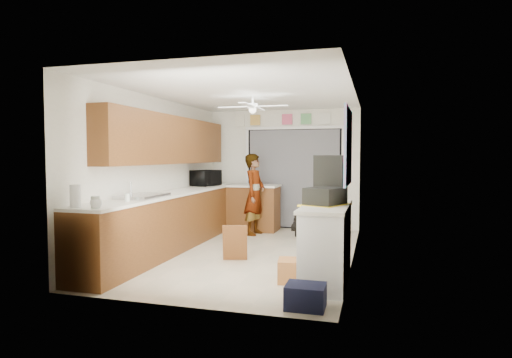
# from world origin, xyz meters

# --- Properties ---
(floor) EXTENTS (5.00, 5.00, 0.00)m
(floor) POSITION_xyz_m (0.00, 0.00, 0.00)
(floor) COLOR #BBAE96
(floor) RESTS_ON ground
(ceiling) EXTENTS (5.00, 5.00, 0.00)m
(ceiling) POSITION_xyz_m (0.00, 0.00, 2.50)
(ceiling) COLOR white
(ceiling) RESTS_ON ground
(wall_back) EXTENTS (3.20, 0.00, 3.20)m
(wall_back) POSITION_xyz_m (0.00, 2.50, 1.25)
(wall_back) COLOR white
(wall_back) RESTS_ON ground
(wall_front) EXTENTS (3.20, 0.00, 3.20)m
(wall_front) POSITION_xyz_m (0.00, -2.50, 1.25)
(wall_front) COLOR white
(wall_front) RESTS_ON ground
(wall_left) EXTENTS (0.00, 5.00, 5.00)m
(wall_left) POSITION_xyz_m (-1.60, 0.00, 1.25)
(wall_left) COLOR white
(wall_left) RESTS_ON ground
(wall_right) EXTENTS (0.00, 5.00, 5.00)m
(wall_right) POSITION_xyz_m (1.60, 0.00, 1.25)
(wall_right) COLOR white
(wall_right) RESTS_ON ground
(left_base_cabinets) EXTENTS (0.60, 4.80, 0.90)m
(left_base_cabinets) POSITION_xyz_m (-1.30, 0.00, 0.45)
(left_base_cabinets) COLOR brown
(left_base_cabinets) RESTS_ON floor
(left_countertop) EXTENTS (0.62, 4.80, 0.04)m
(left_countertop) POSITION_xyz_m (-1.29, 0.00, 0.92)
(left_countertop) COLOR white
(left_countertop) RESTS_ON left_base_cabinets
(upper_cabinets) EXTENTS (0.32, 4.00, 0.80)m
(upper_cabinets) POSITION_xyz_m (-1.44, 0.20, 1.80)
(upper_cabinets) COLOR brown
(upper_cabinets) RESTS_ON wall_left
(sink_basin) EXTENTS (0.50, 0.76, 0.06)m
(sink_basin) POSITION_xyz_m (-1.29, -1.00, 0.95)
(sink_basin) COLOR silver
(sink_basin) RESTS_ON left_countertop
(faucet) EXTENTS (0.03, 0.03, 0.22)m
(faucet) POSITION_xyz_m (-1.48, -1.00, 1.05)
(faucet) COLOR silver
(faucet) RESTS_ON left_countertop
(peninsula_base) EXTENTS (1.00, 0.60, 0.90)m
(peninsula_base) POSITION_xyz_m (-0.50, 2.00, 0.45)
(peninsula_base) COLOR brown
(peninsula_base) RESTS_ON floor
(peninsula_top) EXTENTS (1.04, 0.64, 0.04)m
(peninsula_top) POSITION_xyz_m (-0.50, 2.00, 0.92)
(peninsula_top) COLOR white
(peninsula_top) RESTS_ON peninsula_base
(back_opening_recess) EXTENTS (2.00, 0.06, 2.10)m
(back_opening_recess) POSITION_xyz_m (0.25, 2.47, 1.05)
(back_opening_recess) COLOR black
(back_opening_recess) RESTS_ON wall_back
(curtain_panel) EXTENTS (1.90, 0.03, 2.05)m
(curtain_panel) POSITION_xyz_m (0.25, 2.43, 1.05)
(curtain_panel) COLOR slate
(curtain_panel) RESTS_ON wall_back
(door_trim_left) EXTENTS (0.06, 0.04, 2.10)m
(door_trim_left) POSITION_xyz_m (-0.77, 2.44, 1.05)
(door_trim_left) COLOR white
(door_trim_left) RESTS_ON wall_back
(door_trim_right) EXTENTS (0.06, 0.04, 2.10)m
(door_trim_right) POSITION_xyz_m (1.27, 2.44, 1.05)
(door_trim_right) COLOR white
(door_trim_right) RESTS_ON wall_back
(door_trim_head) EXTENTS (2.10, 0.04, 0.06)m
(door_trim_head) POSITION_xyz_m (0.25, 2.44, 2.12)
(door_trim_head) COLOR white
(door_trim_head) RESTS_ON wall_back
(header_frame_0) EXTENTS (0.22, 0.02, 0.22)m
(header_frame_0) POSITION_xyz_m (-0.60, 2.47, 2.30)
(header_frame_0) COLOR gold
(header_frame_0) RESTS_ON wall_back
(header_frame_2) EXTENTS (0.22, 0.02, 0.22)m
(header_frame_2) POSITION_xyz_m (0.10, 2.47, 2.30)
(header_frame_2) COLOR #D95177
(header_frame_2) RESTS_ON wall_back
(header_frame_3) EXTENTS (0.22, 0.02, 0.22)m
(header_frame_3) POSITION_xyz_m (0.50, 2.47, 2.30)
(header_frame_3) COLOR #5DA465
(header_frame_3) RESTS_ON wall_back
(header_frame_4) EXTENTS (0.22, 0.02, 0.22)m
(header_frame_4) POSITION_xyz_m (0.90, 2.47, 2.30)
(header_frame_4) COLOR silver
(header_frame_4) RESTS_ON wall_back
(route66_sign) EXTENTS (0.22, 0.02, 0.26)m
(route66_sign) POSITION_xyz_m (-0.95, 2.47, 2.30)
(route66_sign) COLOR silver
(route66_sign) RESTS_ON wall_back
(right_counter_base) EXTENTS (0.50, 1.40, 0.90)m
(right_counter_base) POSITION_xyz_m (1.35, -1.20, 0.45)
(right_counter_base) COLOR white
(right_counter_base) RESTS_ON floor
(right_counter_top) EXTENTS (0.54, 1.44, 0.04)m
(right_counter_top) POSITION_xyz_m (1.34, -1.20, 0.92)
(right_counter_top) COLOR white
(right_counter_top) RESTS_ON right_counter_base
(abstract_painting) EXTENTS (0.03, 1.15, 0.95)m
(abstract_painting) POSITION_xyz_m (1.58, -1.00, 1.65)
(abstract_painting) COLOR #E253AF
(abstract_painting) RESTS_ON wall_right
(ceiling_fan) EXTENTS (1.14, 1.14, 0.24)m
(ceiling_fan) POSITION_xyz_m (0.00, 0.20, 2.32)
(ceiling_fan) COLOR white
(ceiling_fan) RESTS_ON ceiling
(microwave) EXTENTS (0.50, 0.64, 0.31)m
(microwave) POSITION_xyz_m (-1.32, 1.43, 1.10)
(microwave) COLOR black
(microwave) RESTS_ON left_countertop
(cup) EXTENTS (0.17, 0.17, 0.10)m
(cup) POSITION_xyz_m (-1.15, -2.25, 0.99)
(cup) COLOR white
(cup) RESTS_ON left_countertop
(jar_a) EXTENTS (0.12, 0.12, 0.14)m
(jar_a) POSITION_xyz_m (-1.16, -2.25, 1.01)
(jar_a) COLOR silver
(jar_a) RESTS_ON left_countertop
(jar_b) EXTENTS (0.09, 0.09, 0.10)m
(jar_b) POSITION_xyz_m (-1.23, -1.50, 0.99)
(jar_b) COLOR silver
(jar_b) RESTS_ON left_countertop
(paper_towel_roll) EXTENTS (0.16, 0.16, 0.27)m
(paper_towel_roll) POSITION_xyz_m (-1.43, -2.25, 1.07)
(paper_towel_roll) COLOR white
(paper_towel_roll) RESTS_ON left_countertop
(suitcase) EXTENTS (0.52, 0.59, 0.21)m
(suitcase) POSITION_xyz_m (1.32, -1.16, 1.04)
(suitcase) COLOR black
(suitcase) RESTS_ON right_counter_top
(suitcase_rim) EXTENTS (0.63, 0.70, 0.02)m
(suitcase_rim) POSITION_xyz_m (1.32, -1.16, 0.93)
(suitcase_rim) COLOR yellow
(suitcase_rim) RESTS_ON suitcase
(suitcase_lid) EXTENTS (0.40, 0.19, 0.50)m
(suitcase_lid) POSITION_xyz_m (1.32, -0.87, 1.29)
(suitcase_lid) COLOR black
(suitcase_lid) RESTS_ON suitcase
(cardboard_box) EXTENTS (0.48, 0.39, 0.27)m
(cardboard_box) POSITION_xyz_m (1.00, -1.34, 0.14)
(cardboard_box) COLOR #A05F32
(cardboard_box) RESTS_ON floor
(navy_crate) EXTENTS (0.40, 0.33, 0.24)m
(navy_crate) POSITION_xyz_m (1.25, -2.20, 0.12)
(navy_crate) COLOR black
(navy_crate) RESTS_ON floor
(cabinet_door_panel) EXTENTS (0.38, 0.23, 0.53)m
(cabinet_door_panel) POSITION_xyz_m (-0.05, -0.56, 0.27)
(cabinet_door_panel) COLOR brown
(cabinet_door_panel) RESTS_ON floor
(man) EXTENTS (0.44, 0.61, 1.57)m
(man) POSITION_xyz_m (-0.34, 1.53, 0.79)
(man) COLOR white
(man) RESTS_ON floor
(dog) EXTENTS (0.43, 0.66, 0.48)m
(dog) POSITION_xyz_m (0.60, 1.65, 0.24)
(dog) COLOR black
(dog) RESTS_ON floor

